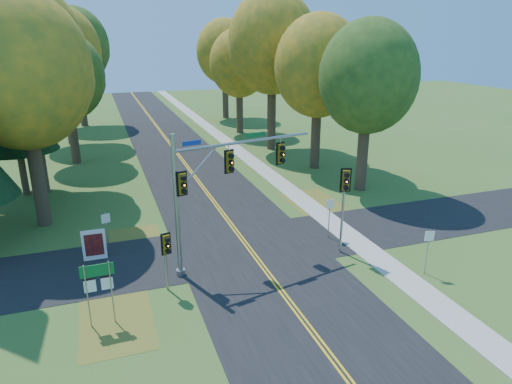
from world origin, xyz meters
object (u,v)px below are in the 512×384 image
object	(u,v)px
traffic_mast	(213,181)
route_sign_cluster	(98,282)
info_kiosk	(94,245)
east_signal_pole	(345,190)

from	to	relation	value
traffic_mast	route_sign_cluster	size ratio (longest dim) A/B	2.74
traffic_mast	info_kiosk	distance (m)	7.60
east_signal_pole	route_sign_cluster	size ratio (longest dim) A/B	1.74
info_kiosk	route_sign_cluster	bearing A→B (deg)	-87.66
east_signal_pole	info_kiosk	distance (m)	13.66
east_signal_pole	route_sign_cluster	xyz separation A→B (m)	(-12.60, -2.44, -1.74)
traffic_mast	route_sign_cluster	xyz separation A→B (m)	(-5.74, -3.39, -2.64)
traffic_mast	info_kiosk	world-z (taller)	traffic_mast
east_signal_pole	route_sign_cluster	bearing A→B (deg)	-149.92
east_signal_pole	route_sign_cluster	distance (m)	12.95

